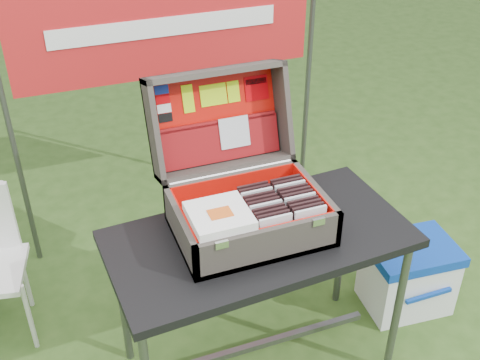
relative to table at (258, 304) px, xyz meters
name	(u,v)px	position (x,y,z in m)	size (l,w,h in m)	color
ground	(240,354)	(-0.06, 0.08, -0.39)	(80.00, 80.00, 0.00)	#2E4D1A
table	(258,304)	(0.00, 0.00, 0.00)	(1.25, 0.62, 0.78)	black
table_top	(260,239)	(0.00, 0.00, 0.37)	(1.25, 0.62, 0.04)	black
table_leg_fr	(397,313)	(0.56, -0.25, -0.02)	(0.04, 0.04, 0.74)	#59595B
table_leg_bl	(122,301)	(-0.56, 0.25, -0.02)	(0.04, 0.04, 0.74)	#59595B
table_leg_br	(342,246)	(0.56, 0.25, -0.02)	(0.04, 0.04, 0.74)	#59595B
table_brace	(257,345)	(0.00, 0.00, -0.27)	(1.10, 0.03, 0.03)	#59595B
suitcase	(245,168)	(-0.03, 0.10, 0.67)	(0.61, 0.60, 0.55)	#4A423A
suitcase_base_bottom	(250,229)	(-0.03, 0.04, 0.40)	(0.61, 0.44, 0.02)	#4A423A
suitcase_base_wall_front	(270,246)	(-0.03, -0.17, 0.47)	(0.61, 0.02, 0.16)	#4A423A
suitcase_base_wall_back	(233,190)	(-0.03, 0.24, 0.47)	(0.61, 0.02, 0.16)	#4A423A
suitcase_base_wall_left	(181,232)	(-0.32, 0.04, 0.47)	(0.02, 0.44, 0.16)	#4A423A
suitcase_base_wall_right	(315,201)	(0.26, 0.04, 0.47)	(0.02, 0.44, 0.16)	#4A423A
suitcase_liner_floor	(250,227)	(-0.03, 0.04, 0.42)	(0.56, 0.39, 0.01)	#C10D04
suitcase_latch_left	(222,245)	(-0.23, -0.18, 0.54)	(0.05, 0.01, 0.03)	silver
suitcase_latch_right	(319,222)	(0.17, -0.18, 0.54)	(0.05, 0.01, 0.03)	silver
suitcase_hinge	(232,172)	(-0.03, 0.25, 0.55)	(0.02, 0.02, 0.55)	silver
suitcase_lid_back	(215,118)	(-0.03, 0.47, 0.71)	(0.61, 0.44, 0.02)	#4A423A
suitcase_lid_rim_far	(214,72)	(-0.03, 0.46, 0.93)	(0.61, 0.02, 0.16)	#4A423A
suitcase_lid_rim_near	(225,166)	(-0.03, 0.33, 0.54)	(0.61, 0.02, 0.16)	#4A423A
suitcase_lid_rim_left	(153,131)	(-0.32, 0.40, 0.74)	(0.02, 0.44, 0.16)	#4A423A
suitcase_lid_rim_right	(282,109)	(0.26, 0.40, 0.74)	(0.02, 0.44, 0.16)	#4A423A
suitcase_lid_liner	(216,118)	(-0.03, 0.45, 0.72)	(0.56, 0.38, 0.01)	#C10D04
suitcase_liner_wall_front	(268,241)	(-0.03, -0.16, 0.48)	(0.56, 0.01, 0.14)	#C10D04
suitcase_liner_wall_back	(234,189)	(-0.03, 0.23, 0.48)	(0.56, 0.01, 0.14)	#C10D04
suitcase_liner_wall_left	(184,228)	(-0.31, 0.04, 0.48)	(0.01, 0.39, 0.14)	#C10D04
suitcase_liner_wall_right	(312,200)	(0.25, 0.04, 0.48)	(0.01, 0.39, 0.14)	#C10D04
suitcase_lid_pocket	(220,141)	(-0.03, 0.40, 0.63)	(0.54, 0.17, 0.03)	maroon
suitcase_pocket_edge	(218,122)	(-0.03, 0.42, 0.71)	(0.53, 0.02, 0.02)	maroon
suitcase_pocket_cd	(234,132)	(0.04, 0.39, 0.66)	(0.14, 0.14, 0.01)	silver
lid_sticker_cc_a	(161,90)	(-0.25, 0.49, 0.87)	(0.06, 0.04, 0.00)	#1933B2
lid_sticker_cc_b	(163,99)	(-0.25, 0.48, 0.83)	(0.06, 0.04, 0.00)	#B90005
lid_sticker_cc_c	(164,109)	(-0.25, 0.47, 0.80)	(0.06, 0.04, 0.00)	white
lid_sticker_cc_d	(166,118)	(-0.25, 0.46, 0.76)	(0.06, 0.04, 0.00)	black
lid_card_neon_tall	(188,99)	(-0.14, 0.48, 0.82)	(0.05, 0.12, 0.00)	#B5E50F
lid_card_neon_main	(213,95)	(-0.03, 0.48, 0.82)	(0.12, 0.09, 0.00)	#B5E50F
lid_card_neon_small	(233,92)	(0.06, 0.48, 0.82)	(0.05, 0.09, 0.00)	#B5E50F
lid_sticker_band	(256,88)	(0.17, 0.48, 0.82)	(0.11, 0.11, 0.00)	#B90005
lid_sticker_band_bar	(256,81)	(0.17, 0.49, 0.85)	(0.10, 0.02, 0.00)	black
cd_left_0	(275,233)	(0.01, -0.13, 0.50)	(0.14, 0.01, 0.15)	silver
cd_left_1	(273,229)	(0.01, -0.11, 0.50)	(0.14, 0.01, 0.15)	black
cd_left_2	(270,226)	(0.01, -0.09, 0.50)	(0.14, 0.01, 0.15)	black
cd_left_3	(268,222)	(0.01, -0.06, 0.50)	(0.14, 0.01, 0.15)	black
cd_left_4	(266,219)	(0.01, -0.04, 0.50)	(0.14, 0.01, 0.15)	silver
cd_left_5	(263,216)	(0.01, -0.01, 0.50)	(0.14, 0.01, 0.15)	black
cd_left_6	(261,212)	(0.01, 0.01, 0.50)	(0.14, 0.01, 0.15)	black
cd_left_7	(259,209)	(0.01, 0.03, 0.50)	(0.14, 0.01, 0.15)	black
cd_left_8	(257,206)	(0.01, 0.06, 0.50)	(0.14, 0.01, 0.15)	silver
cd_left_9	(254,203)	(0.01, 0.08, 0.50)	(0.14, 0.01, 0.15)	black
cd_left_10	(252,200)	(0.01, 0.11, 0.50)	(0.14, 0.01, 0.15)	black
cd_right_0	(310,225)	(0.16, -0.13, 0.50)	(0.14, 0.01, 0.15)	silver
cd_right_1	(307,221)	(0.16, -0.11, 0.50)	(0.14, 0.01, 0.15)	black
cd_right_2	(304,218)	(0.16, -0.09, 0.50)	(0.14, 0.01, 0.15)	black
cd_right_3	(302,215)	(0.16, -0.06, 0.50)	(0.14, 0.01, 0.15)	black
cd_right_4	(299,211)	(0.16, -0.04, 0.50)	(0.14, 0.01, 0.15)	silver
cd_right_5	(297,208)	(0.16, -0.01, 0.50)	(0.14, 0.01, 0.15)	black
cd_right_6	(294,205)	(0.16, 0.01, 0.50)	(0.14, 0.01, 0.15)	black
cd_right_7	(292,202)	(0.16, 0.03, 0.50)	(0.14, 0.01, 0.15)	black
cd_right_8	(289,199)	(0.16, 0.06, 0.50)	(0.14, 0.01, 0.15)	silver
cd_right_9	(287,196)	(0.16, 0.08, 0.50)	(0.14, 0.01, 0.15)	black
cd_right_10	(285,193)	(0.16, 0.11, 0.50)	(0.14, 0.01, 0.15)	black
songbook_0	(219,219)	(-0.19, -0.05, 0.56)	(0.23, 0.23, 0.01)	white
songbook_1	(219,218)	(-0.19, -0.05, 0.56)	(0.23, 0.23, 0.01)	white
songbook_2	(219,217)	(-0.19, -0.05, 0.57)	(0.23, 0.23, 0.01)	white
songbook_3	(219,216)	(-0.19, -0.05, 0.57)	(0.23, 0.23, 0.01)	white
songbook_4	(219,214)	(-0.19, -0.05, 0.58)	(0.23, 0.23, 0.01)	white
songbook_5	(219,213)	(-0.19, -0.05, 0.58)	(0.23, 0.23, 0.01)	white
songbook_6	(219,212)	(-0.19, -0.05, 0.59)	(0.23, 0.23, 0.01)	white
songbook_graphic	(220,213)	(-0.19, -0.06, 0.59)	(0.09, 0.07, 0.00)	#D85919
cooler	(408,275)	(0.89, 0.10, -0.20)	(0.44, 0.34, 0.39)	white
cooler_body	(407,279)	(0.89, 0.10, -0.22)	(0.42, 0.31, 0.34)	white
cooler_lid	(413,250)	(0.89, 0.10, -0.03)	(0.44, 0.34, 0.05)	#0B39A0
cooler_handle	(429,296)	(0.89, -0.08, -0.18)	(0.26, 0.02, 0.02)	#0B39A0
chair_leg_fr	(30,317)	(-0.98, 0.48, -0.19)	(0.02, 0.02, 0.40)	silver
chair_leg_br	(25,277)	(-0.98, 0.78, -0.19)	(0.02, 0.02, 0.40)	silver
chair_upright_right	(9,214)	(-0.98, 0.80, 0.20)	(0.02, 0.02, 0.38)	silver
cardboard_box	(302,227)	(0.54, 0.65, -0.18)	(0.40, 0.06, 0.42)	#A67C55
banner_post_left	(10,130)	(-0.91, 1.18, 0.46)	(0.03, 0.03, 1.70)	#59595B
banner_post_right	(308,83)	(0.79, 1.18, 0.46)	(0.03, 0.03, 1.70)	#59595B
banner	(165,26)	(-0.06, 1.17, 0.91)	(1.60, 0.01, 0.55)	#B3191C
banner_text	(166,27)	(-0.06, 1.16, 0.91)	(1.20, 0.00, 0.10)	white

